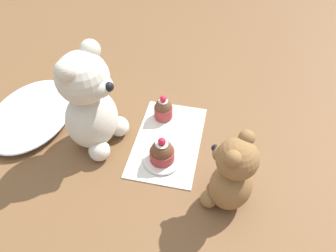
{
  "coord_description": "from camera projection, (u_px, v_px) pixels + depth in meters",
  "views": [
    {
      "loc": [
        -0.54,
        -0.12,
        0.63
      ],
      "look_at": [
        0.0,
        0.0,
        0.06
      ],
      "focal_mm": 35.0,
      "sensor_mm": 36.0,
      "label": 1
    }
  ],
  "objects": [
    {
      "name": "cupcake_near_cream_bear",
      "position": [
        163.0,
        109.0,
        0.87
      ],
      "size": [
        0.05,
        0.05,
        0.07
      ],
      "color": "#993333",
      "rests_on": "knitted_placemat"
    },
    {
      "name": "teddy_bear_cream",
      "position": [
        90.0,
        104.0,
        0.75
      ],
      "size": [
        0.16,
        0.15,
        0.27
      ],
      "rotation": [
        0.0,
        0.0,
        -0.24
      ],
      "color": "beige",
      "rests_on": "ground_plane"
    },
    {
      "name": "ground_plane",
      "position": [
        168.0,
        141.0,
        0.84
      ],
      "size": [
        4.0,
        4.0,
        0.0
      ],
      "primitive_type": "plane",
      "color": "brown"
    },
    {
      "name": "cupcake_near_tan_bear",
      "position": [
        164.0,
        152.0,
        0.77
      ],
      "size": [
        0.06,
        0.06,
        0.07
      ],
      "color": "#993333",
      "rests_on": "saucer_plate"
    },
    {
      "name": "saucer_plate",
      "position": [
        164.0,
        159.0,
        0.79
      ],
      "size": [
        0.09,
        0.09,
        0.01
      ],
      "primitive_type": "cylinder",
      "color": "white",
      "rests_on": "knitted_placemat"
    },
    {
      "name": "teddy_bear_tan",
      "position": [
        232.0,
        175.0,
        0.66
      ],
      "size": [
        0.12,
        0.12,
        0.19
      ],
      "rotation": [
        0.0,
        0.0,
        2.77
      ],
      "color": "olive",
      "rests_on": "ground_plane"
    },
    {
      "name": "tulle_cloth",
      "position": [
        31.0,
        114.0,
        0.88
      ],
      "size": [
        0.29,
        0.21,
        0.04
      ],
      "primitive_type": "ellipsoid",
      "color": "white",
      "rests_on": "ground_plane"
    },
    {
      "name": "knitted_placemat",
      "position": [
        168.0,
        140.0,
        0.84
      ],
      "size": [
        0.27,
        0.16,
        0.01
      ],
      "primitive_type": "cube",
      "color": "silver",
      "rests_on": "ground_plane"
    }
  ]
}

